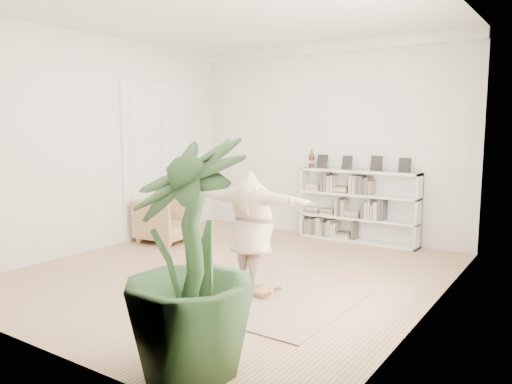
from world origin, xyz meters
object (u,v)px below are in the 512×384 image
(armchair, at_px, (166,220))
(person, at_px, (252,226))
(rocker_board, at_px, (252,288))
(bookshelf, at_px, (358,207))
(houseplant, at_px, (189,258))

(armchair, distance_m, person, 3.26)
(rocker_board, bearing_deg, person, -25.75)
(bookshelf, xyz_separation_m, person, (-0.00, -3.41, 0.23))
(armchair, height_order, rocker_board, armchair)
(armchair, height_order, houseplant, houseplant)
(rocker_board, distance_m, houseplant, 2.27)
(rocker_board, bearing_deg, bookshelf, 90.76)
(armchair, bearing_deg, houseplant, -137.27)
(houseplant, bearing_deg, person, 109.58)
(bookshelf, xyz_separation_m, houseplant, (0.69, -5.37, 0.37))
(armchair, relative_size, person, 0.50)
(rocker_board, distance_m, person, 0.79)
(armchair, xyz_separation_m, rocker_board, (2.87, -1.47, -0.33))
(armchair, bearing_deg, bookshelf, -59.36)
(rocker_board, bearing_deg, armchair, 153.68)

